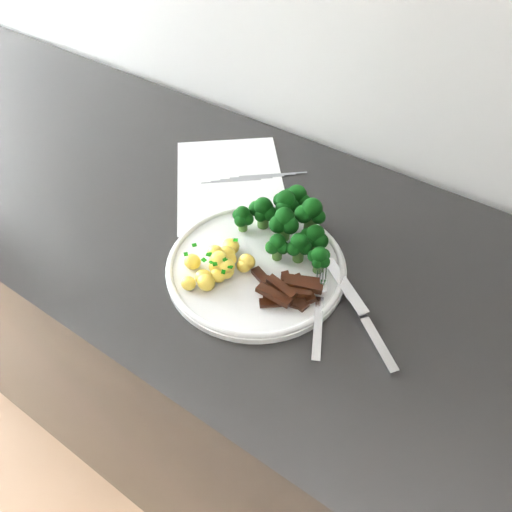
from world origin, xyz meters
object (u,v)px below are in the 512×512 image
(recipe_paper, at_px, (230,182))
(broccoli, at_px, (290,220))
(beef_strips, at_px, (288,290))
(potatoes, at_px, (220,263))
(plate, at_px, (256,266))
(counter, at_px, (250,378))
(knife, at_px, (367,325))
(fork, at_px, (319,313))

(recipe_paper, height_order, broccoli, broccoli)
(recipe_paper, distance_m, beef_strips, 0.30)
(potatoes, bearing_deg, beef_strips, 9.03)
(broccoli, distance_m, potatoes, 0.13)
(plate, distance_m, broccoli, 0.09)
(potatoes, relative_size, beef_strips, 1.06)
(recipe_paper, distance_m, potatoes, 0.23)
(counter, xyz_separation_m, knife, (0.25, -0.06, 0.47))
(beef_strips, bearing_deg, potatoes, -170.97)
(fork, xyz_separation_m, knife, (0.06, 0.03, -0.01))
(fork, bearing_deg, beef_strips, 170.17)
(recipe_paper, xyz_separation_m, fork, (0.30, -0.19, 0.02))
(counter, bearing_deg, recipe_paper, 137.13)
(potatoes, xyz_separation_m, knife, (0.24, 0.03, -0.02))
(counter, distance_m, broccoli, 0.51)
(counter, bearing_deg, potatoes, -82.25)
(counter, height_order, potatoes, potatoes)
(potatoes, bearing_deg, counter, 97.75)
(plate, bearing_deg, recipe_paper, 136.91)
(broccoli, xyz_separation_m, fork, (0.12, -0.11, -0.03))
(plate, relative_size, beef_strips, 2.46)
(counter, height_order, plate, plate)
(plate, bearing_deg, broccoli, 83.13)
(counter, relative_size, potatoes, 20.02)
(knife, bearing_deg, potatoes, -171.72)
(knife, bearing_deg, beef_strips, -172.41)
(plate, relative_size, fork, 1.72)
(counter, bearing_deg, plate, -43.57)
(recipe_paper, bearing_deg, counter, -42.87)
(broccoli, height_order, potatoes, broccoli)
(broccoli, height_order, fork, broccoli)
(counter, relative_size, fork, 14.80)
(plate, xyz_separation_m, potatoes, (-0.04, -0.04, 0.02))
(plate, xyz_separation_m, beef_strips, (0.07, -0.02, 0.01))
(broccoli, xyz_separation_m, knife, (0.19, -0.09, -0.04))
(counter, relative_size, broccoli, 12.98)
(plate, height_order, beef_strips, beef_strips)
(beef_strips, xyz_separation_m, fork, (0.06, -0.01, -0.00))
(fork, height_order, knife, fork)
(broccoli, distance_m, fork, 0.17)
(recipe_paper, xyz_separation_m, potatoes, (0.13, -0.19, 0.02))
(recipe_paper, xyz_separation_m, plate, (0.17, -0.15, 0.01))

